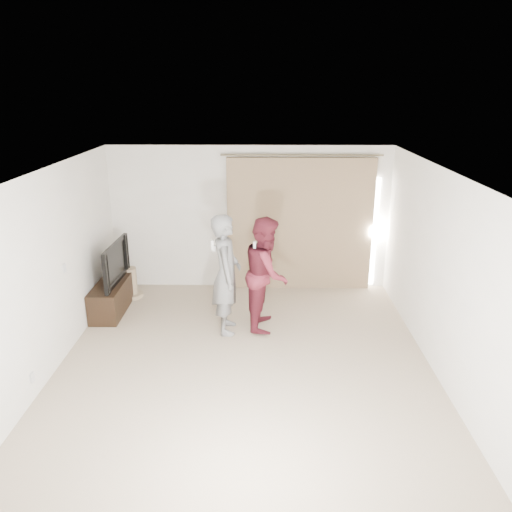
{
  "coord_description": "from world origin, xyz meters",
  "views": [
    {
      "loc": [
        0.24,
        -5.97,
        3.57
      ],
      "look_at": [
        0.13,
        1.2,
        1.11
      ],
      "focal_mm": 35.0,
      "sensor_mm": 36.0,
      "label": 1
    }
  ],
  "objects_px": {
    "tv": "(109,263)",
    "person_woman": "(267,273)",
    "tv_console": "(113,296)",
    "person_man": "(226,274)"
  },
  "relations": [
    {
      "from": "tv",
      "to": "person_man",
      "type": "xyz_separation_m",
      "value": [
        1.96,
        -0.71,
        0.08
      ]
    },
    {
      "from": "tv_console",
      "to": "person_woman",
      "type": "relative_size",
      "value": 0.74
    },
    {
      "from": "tv_console",
      "to": "person_woman",
      "type": "height_order",
      "value": "person_woman"
    },
    {
      "from": "tv_console",
      "to": "tv",
      "type": "distance_m",
      "value": 0.59
    },
    {
      "from": "tv_console",
      "to": "tv",
      "type": "relative_size",
      "value": 1.11
    },
    {
      "from": "person_man",
      "to": "tv_console",
      "type": "bearing_deg",
      "value": 160.22
    },
    {
      "from": "person_man",
      "to": "person_woman",
      "type": "distance_m",
      "value": 0.63
    },
    {
      "from": "tv",
      "to": "person_woman",
      "type": "height_order",
      "value": "person_woman"
    },
    {
      "from": "tv",
      "to": "tv_console",
      "type": "bearing_deg",
      "value": 0.0
    },
    {
      "from": "tv",
      "to": "person_woman",
      "type": "distance_m",
      "value": 2.62
    }
  ]
}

